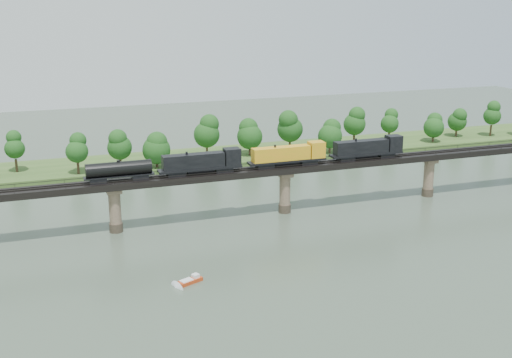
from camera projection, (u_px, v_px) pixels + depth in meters
name	position (u px, v px, depth m)	size (l,w,h in m)	color
ground	(341.00, 258.00, 126.99)	(400.00, 400.00, 0.00)	#374637
far_bank	(221.00, 157.00, 203.92)	(300.00, 24.00, 1.60)	#355321
bridge	(285.00, 190.00, 152.72)	(236.00, 30.00, 11.50)	#473A2D
bridge_superstructure	(285.00, 165.00, 150.98)	(220.00, 4.90, 0.75)	black
far_treeline	(198.00, 137.00, 195.04)	(289.06, 17.54, 13.60)	#382619
freight_train	(260.00, 158.00, 148.32)	(77.15, 3.01, 5.31)	black
motorboat	(190.00, 280.00, 116.12)	(5.01, 3.44, 1.32)	#B43814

